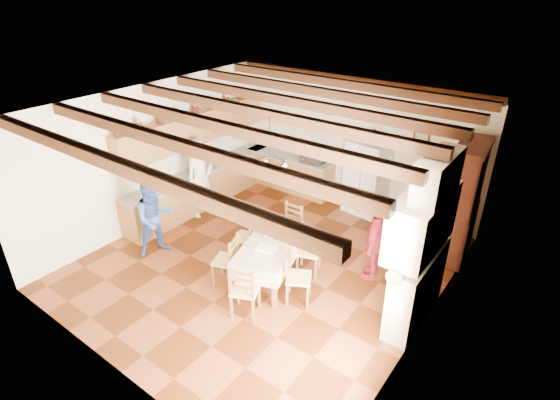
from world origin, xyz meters
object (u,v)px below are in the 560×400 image
object	(u,v)px
dining_table	(271,246)
chair_right_far	(309,250)
microwave	(314,156)
chair_left_near	(226,259)
chair_end_far	(289,228)
person_man	(201,178)
hutch	(462,202)
person_woman_red	(375,242)
person_woman_blue	(155,218)
chair_left_far	(246,237)
chair_right_near	(299,277)
refrigerator	(367,177)
chair_end_near	(245,289)

from	to	relation	value
dining_table	chair_right_far	distance (m)	0.72
microwave	chair_left_near	bearing A→B (deg)	-82.66
chair_end_far	person_man	distance (m)	2.45
hutch	person_woman_red	distance (m)	1.93
person_woman_blue	person_woman_red	size ratio (longest dim) A/B	1.05
hutch	person_woman_red	world-z (taller)	hutch
hutch	microwave	size ratio (longest dim) A/B	4.13
hutch	chair_left_far	size ratio (longest dim) A/B	2.38
chair_right_far	chair_end_far	xyz separation A→B (m)	(-0.74, 0.42, 0.00)
chair_right_near	person_woman_red	size ratio (longest dim) A/B	0.65
hutch	chair_right_far	distance (m)	3.01
chair_right_far	chair_right_near	bearing A→B (deg)	-179.66
dining_table	chair_end_far	world-z (taller)	chair_end_far
chair_left_near	microwave	xyz separation A→B (m)	(-0.66, 3.83, 0.57)
dining_table	person_woman_red	distance (m)	1.83
person_woman_red	microwave	world-z (taller)	person_woman_red
chair_left_near	chair_left_far	xyz separation A→B (m)	(-0.20, 0.78, 0.00)
dining_table	chair_left_near	size ratio (longest dim) A/B	1.94
person_man	hutch	bearing A→B (deg)	-58.70
refrigerator	microwave	xyz separation A→B (m)	(-1.41, -0.04, 0.20)
chair_right_far	hutch	bearing A→B (deg)	-62.03
chair_left_near	dining_table	bearing A→B (deg)	116.91
chair_left_near	chair_right_near	world-z (taller)	same
person_woman_blue	microwave	distance (m)	4.09
chair_right_near	person_woman_red	distance (m)	1.53
chair_left_near	person_man	distance (m)	2.66
chair_right_far	person_woman_blue	distance (m)	3.02
microwave	hutch	bearing A→B (deg)	-10.52
chair_left_near	microwave	distance (m)	3.93
person_woman_blue	person_woman_red	distance (m)	4.15
refrigerator	dining_table	xyz separation A→B (m)	(-0.20, -3.29, -0.19)
person_woman_blue	hutch	bearing A→B (deg)	-31.76
chair_right_near	chair_end_far	size ratio (longest dim) A/B	1.00
chair_right_near	hutch	bearing A→B (deg)	-57.61
chair_right_near	chair_end_far	world-z (taller)	same
refrigerator	chair_left_near	distance (m)	3.96
hutch	chair_left_near	bearing A→B (deg)	-137.10
chair_right_near	refrigerator	bearing A→B (deg)	-19.63
chair_end_far	person_woman_red	size ratio (longest dim) A/B	0.65
chair_left_near	person_woman_blue	xyz separation A→B (m)	(-1.74, -0.10, 0.29)
person_woman_red	person_man	bearing A→B (deg)	-97.82
chair_right_near	person_woman_red	bearing A→B (deg)	-56.42
person_woman_blue	microwave	bearing A→B (deg)	6.84
refrigerator	hutch	distance (m)	2.29
chair_left_near	chair_right_far	world-z (taller)	same
dining_table	microwave	xyz separation A→B (m)	(-1.21, 3.25, 0.40)
person_woman_blue	chair_right_far	bearing A→B (deg)	-44.12
dining_table	microwave	world-z (taller)	microwave
person_woman_red	microwave	size ratio (longest dim) A/B	2.67
chair_right_far	chair_end_near	size ratio (longest dim) A/B	1.00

